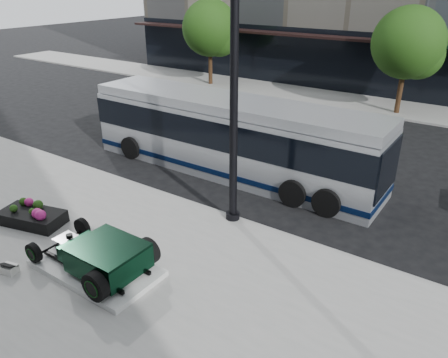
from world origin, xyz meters
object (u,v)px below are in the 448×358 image
Objects in this scene: hot_rod at (103,256)px; flower_planter at (32,216)px; transit_bus at (231,135)px; lamppost at (234,105)px.

hot_rod is 3.90m from flower_planter.
transit_bus is (2.66, 7.08, 1.13)m from flower_planter.
hot_rod is 1.49× the size of flower_planter.
flower_planter is 7.65m from transit_bus.
transit_bus is at bearing 124.72° from lamppost.
hot_rod is 7.72m from transit_bus.
transit_bus is at bearing 69.41° from flower_planter.
hot_rod is at bearing -104.66° from lamppost.
transit_bus is at bearing 98.90° from hot_rod.
hot_rod is 0.40× the size of lamppost.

